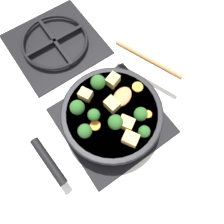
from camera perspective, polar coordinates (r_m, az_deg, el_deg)
ground_plane at (r=0.70m, az=0.00°, el=-2.29°), size 2.40×2.40×0.00m
front_burner_grate at (r=0.69m, az=0.00°, el=-1.98°), size 0.31×0.31×0.03m
rear_burner_grate at (r=0.86m, az=-14.63°, el=17.15°), size 0.31×0.31×0.03m
skillet_pan at (r=0.65m, az=-0.15°, el=-0.84°), size 0.39×0.30×0.05m
wooden_spoon at (r=0.67m, az=6.71°, el=9.63°), size 0.23×0.22×0.02m
tofu_cube_center_large at (r=0.62m, az=-0.02°, el=1.97°), size 0.04×0.04×0.03m
tofu_cube_near_handle at (r=0.64m, az=-6.94°, el=4.53°), size 0.04×0.04×0.03m
tofu_cube_east_chunk at (r=0.60m, az=3.80°, el=-2.92°), size 0.05×0.05×0.03m
tofu_cube_west_chunk at (r=0.59m, az=4.87°, el=-6.98°), size 0.05×0.05×0.03m
tofu_cube_back_piece at (r=0.65m, az=0.23°, el=8.30°), size 0.04×0.04×0.03m
broccoli_floret_near_spoon at (r=0.60m, az=7.51°, el=-0.54°), size 0.04×0.04×0.05m
broccoli_floret_center_top at (r=0.59m, az=0.93°, el=-2.68°), size 0.04×0.04×0.05m
broccoli_floret_east_rim at (r=0.63m, az=-3.66°, el=7.77°), size 0.04×0.04×0.05m
broccoli_floret_west_rim at (r=0.60m, az=-4.78°, el=-0.80°), size 0.03×0.03×0.04m
broccoli_floret_north_edge at (r=0.61m, az=-9.05°, el=1.18°), size 0.04×0.04×0.05m
broccoli_floret_south_cluster at (r=0.59m, az=8.40°, el=-5.08°), size 0.03×0.03×0.04m
broccoli_floret_mid_floret at (r=0.59m, az=-7.09°, el=-4.95°), size 0.04×0.04×0.05m
carrot_slice_orange_thin at (r=0.63m, az=9.36°, el=-0.57°), size 0.02×0.02×0.01m
carrot_slice_near_center at (r=0.66m, az=6.69°, el=6.52°), size 0.03×0.03×0.01m
carrot_slice_edge_slice at (r=0.61m, az=-4.41°, el=-3.54°), size 0.03×0.03×0.01m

